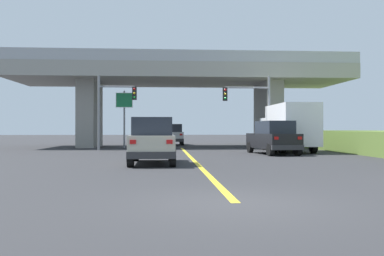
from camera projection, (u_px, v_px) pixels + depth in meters
The scene contains 10 objects.
ground at pixel (180, 147), 36.88m from camera, with size 160.00×160.00×0.00m, color #2B2B2D.
overpass_bridge at pixel (180, 84), 36.90m from camera, with size 28.43×8.58×7.72m.
lane_divider_stripe at pixel (193, 159), 21.35m from camera, with size 0.20×25.47×0.01m, color yellow.
suv_lead at pixel (153, 141), 18.51m from camera, with size 1.95×4.52×2.02m.
suv_crossing at pixel (273, 138), 25.67m from camera, with size 2.40×4.95×2.02m.
box_truck at pixel (289, 127), 28.61m from camera, with size 2.33×7.08×3.16m.
sedan_oncoming at pixel (173, 134), 41.17m from camera, with size 1.97×4.44×2.02m.
traffic_signal_nearside at pixel (253, 104), 30.36m from camera, with size 3.46×0.36×5.38m.
traffic_signal_farside at pixel (112, 104), 30.59m from camera, with size 2.82×0.36×5.44m.
highway_sign at pixel (124, 107), 34.55m from camera, with size 1.37×0.17×4.68m.
Camera 1 is at (-1.49, -8.56, 1.52)m, focal length 39.46 mm.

